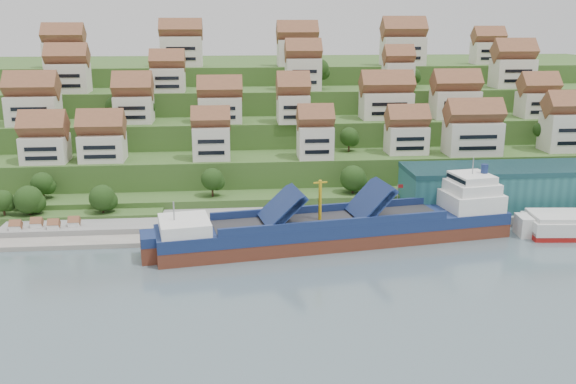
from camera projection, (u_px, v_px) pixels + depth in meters
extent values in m
plane|color=slate|center=(325.00, 245.00, 135.57)|extent=(300.00, 300.00, 0.00)
cube|color=gray|center=(399.00, 216.00, 151.51)|extent=(180.00, 14.00, 2.20)
cube|color=gray|center=(57.00, 233.00, 141.69)|extent=(45.00, 20.00, 1.00)
cube|color=#2D4C1E|center=(287.00, 153.00, 217.64)|extent=(260.00, 128.00, 4.00)
cube|color=#2D4C1E|center=(286.00, 140.00, 221.52)|extent=(260.00, 118.00, 11.00)
cube|color=#2D4C1E|center=(284.00, 126.00, 228.28)|extent=(260.00, 102.00, 18.00)
cube|color=#2D4C1E|center=(282.00, 113.00, 235.05)|extent=(260.00, 86.00, 25.00)
cube|color=#2D4C1E|center=(280.00, 102.00, 242.90)|extent=(260.00, 68.00, 31.00)
cube|color=silver|center=(45.00, 149.00, 162.17)|extent=(11.02, 8.66, 6.73)
cube|color=silver|center=(103.00, 147.00, 163.81)|extent=(11.16, 8.57, 6.81)
cube|color=silver|center=(211.00, 143.00, 165.15)|extent=(9.49, 7.03, 8.53)
cube|color=silver|center=(315.00, 142.00, 166.64)|extent=(8.92, 7.62, 8.41)
cube|color=silver|center=(406.00, 140.00, 172.80)|extent=(10.67, 7.73, 7.38)
cube|color=silver|center=(472.00, 138.00, 171.20)|extent=(14.32, 8.26, 8.77)
cube|color=silver|center=(565.00, 132.00, 175.55)|extent=(12.08, 8.31, 10.28)
cube|color=silver|center=(34.00, 110.00, 175.29)|extent=(13.43, 8.90, 7.94)
cube|color=silver|center=(134.00, 109.00, 179.31)|extent=(10.38, 8.98, 7.42)
cube|color=silver|center=(220.00, 110.00, 179.28)|extent=(11.94, 7.90, 7.15)
cube|color=silver|center=(293.00, 109.00, 179.03)|extent=(8.71, 8.56, 7.75)
cube|color=silver|center=(386.00, 106.00, 185.84)|extent=(14.51, 8.36, 7.64)
cube|color=silver|center=(455.00, 104.00, 186.95)|extent=(13.19, 8.18, 8.00)
cube|color=silver|center=(537.00, 105.00, 189.02)|extent=(10.59, 8.04, 7.20)
cube|color=silver|center=(69.00, 78.00, 188.67)|extent=(11.75, 7.86, 8.44)
cube|color=silver|center=(168.00, 80.00, 190.74)|extent=(9.87, 7.30, 7.06)
cube|color=silver|center=(303.00, 74.00, 195.24)|extent=(10.49, 7.79, 9.57)
cube|color=silver|center=(398.00, 76.00, 197.84)|extent=(8.77, 7.14, 8.15)
cube|color=silver|center=(512.00, 73.00, 202.68)|extent=(12.44, 8.47, 8.85)
cube|color=silver|center=(65.00, 55.00, 204.04)|extent=(12.43, 8.03, 7.81)
cube|color=silver|center=(182.00, 52.00, 208.26)|extent=(13.20, 7.51, 9.58)
cube|color=silver|center=(297.00, 53.00, 211.36)|extent=(12.91, 8.15, 8.43)
cube|color=silver|center=(403.00, 51.00, 214.07)|extent=(13.91, 8.73, 9.27)
cube|color=silver|center=(487.00, 53.00, 220.24)|extent=(10.29, 7.05, 7.33)
ellipsoid|color=#224216|center=(42.00, 183.00, 154.43)|extent=(5.43, 5.43, 5.43)
ellipsoid|color=#224216|center=(353.00, 178.00, 159.59)|extent=(6.45, 6.45, 6.45)
ellipsoid|color=#224216|center=(212.00, 179.00, 156.44)|extent=(5.40, 5.40, 5.40)
ellipsoid|color=#224216|center=(491.00, 136.00, 177.94)|extent=(4.45, 4.45, 4.45)
ellipsoid|color=#224216|center=(541.00, 130.00, 178.81)|extent=(4.30, 4.30, 4.30)
ellipsoid|color=#224216|center=(349.00, 137.00, 174.72)|extent=(5.12, 5.12, 5.12)
ellipsoid|color=#224216|center=(444.00, 96.00, 190.76)|extent=(4.94, 4.94, 4.94)
ellipsoid|color=#224216|center=(116.00, 107.00, 182.17)|extent=(6.29, 6.29, 6.29)
ellipsoid|color=#224216|center=(143.00, 104.00, 181.27)|extent=(5.79, 5.79, 5.79)
ellipsoid|color=#224216|center=(319.00, 69.00, 198.47)|extent=(6.05, 6.05, 6.05)
ellipsoid|color=#224216|center=(413.00, 76.00, 202.57)|extent=(4.94, 4.94, 4.94)
ellipsoid|color=#224216|center=(3.00, 201.00, 145.68)|extent=(4.80, 4.80, 4.80)
ellipsoid|color=#224216|center=(29.00, 200.00, 146.18)|extent=(6.50, 6.50, 6.50)
ellipsoid|color=#224216|center=(102.00, 198.00, 147.68)|extent=(6.02, 6.02, 6.02)
cube|color=#235D60|center=(528.00, 186.00, 154.74)|extent=(60.00, 15.00, 10.00)
cylinder|color=gray|center=(397.00, 202.00, 145.18)|extent=(0.16, 0.16, 8.00)
cube|color=maroon|center=(400.00, 186.00, 144.29)|extent=(1.20, 0.05, 0.80)
cube|color=white|center=(16.00, 230.00, 138.62)|extent=(2.40, 2.20, 2.20)
cube|color=white|center=(37.00, 227.00, 140.42)|extent=(2.40, 2.20, 2.20)
cube|color=white|center=(54.00, 229.00, 139.34)|extent=(2.40, 2.20, 2.20)
cube|color=white|center=(75.00, 226.00, 141.15)|extent=(2.40, 2.20, 2.20)
cube|color=#5E2B1C|center=(337.00, 239.00, 136.50)|extent=(76.65, 23.44, 4.86)
cube|color=navy|center=(337.00, 224.00, 135.66)|extent=(76.67, 23.56, 2.53)
cube|color=white|center=(184.00, 225.00, 127.30)|extent=(11.34, 12.46, 2.53)
cube|color=#262628|center=(329.00, 219.00, 134.86)|extent=(49.52, 17.43, 0.29)
cube|color=navy|center=(279.00, 208.00, 131.42)|extent=(8.87, 11.74, 6.72)
cube|color=navy|center=(368.00, 201.00, 136.10)|extent=(8.51, 11.68, 7.10)
cylinder|color=gold|center=(320.00, 201.00, 133.27)|extent=(0.78, 0.78, 8.74)
cube|color=white|center=(470.00, 200.00, 142.34)|extent=(13.25, 12.77, 3.89)
cube|color=white|center=(471.00, 187.00, 141.52)|extent=(11.15, 11.31, 2.43)
cube|color=white|center=(472.00, 178.00, 140.99)|extent=(9.05, 9.86, 1.75)
cylinder|color=navy|center=(485.00, 169.00, 141.20)|extent=(1.78, 1.78, 2.14)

